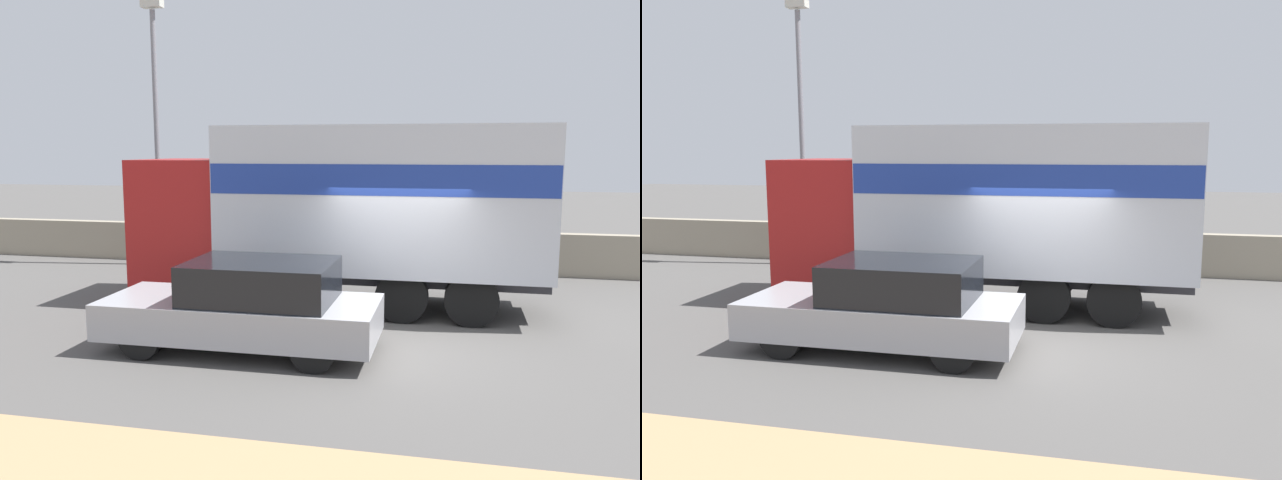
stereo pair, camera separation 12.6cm
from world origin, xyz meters
TOP-DOWN VIEW (x-y plane):
  - ground_plane at (0.00, 0.00)m, footprint 80.00×80.00m
  - stone_wall_backdrop at (0.00, 6.46)m, footprint 60.00×0.35m
  - street_lamp at (-6.96, 5.76)m, footprint 0.56×0.28m
  - box_truck at (-1.08, 2.30)m, footprint 8.15×2.47m
  - car_hatchback at (-2.18, -0.82)m, footprint 4.36×1.78m
  - pedestrian at (-5.40, 4.67)m, footprint 0.39×0.39m

SIDE VIEW (x-z plane):
  - ground_plane at x=0.00m, z-range 0.00..0.00m
  - stone_wall_backdrop at x=0.00m, z-range 0.00..1.08m
  - car_hatchback at x=-2.18m, z-range 0.00..1.45m
  - pedestrian at x=-5.40m, z-range 0.03..1.81m
  - box_truck at x=-1.08m, z-range 0.30..3.91m
  - street_lamp at x=-6.96m, z-range 0.55..7.62m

